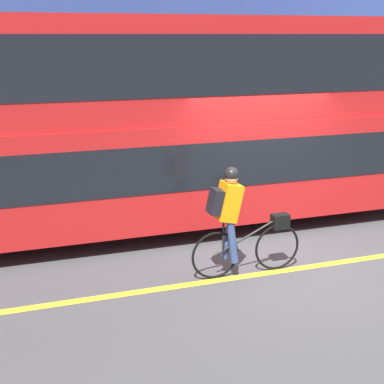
{
  "coord_description": "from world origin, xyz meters",
  "views": [
    {
      "loc": [
        -3.83,
        -6.85,
        3.46
      ],
      "look_at": [
        -1.25,
        1.02,
        1.02
      ],
      "focal_mm": 50.0,
      "sensor_mm": 36.0,
      "label": 1
    }
  ],
  "objects": [
    {
      "name": "road_center_line",
      "position": [
        0.0,
        -0.19,
        0.0
      ],
      "size": [
        50.0,
        0.14,
        0.01
      ],
      "primitive_type": "cube",
      "color": "yellow",
      "rests_on": "ground_plane"
    },
    {
      "name": "bus",
      "position": [
        -2.16,
        2.38,
        2.08
      ],
      "size": [
        11.68,
        2.55,
        3.75
      ],
      "color": "black",
      "rests_on": "ground_plane"
    },
    {
      "name": "cyclist_on_bike",
      "position": [
        -0.93,
        -0.1,
        0.9
      ],
      "size": [
        1.73,
        0.32,
        1.67
      ],
      "color": "black",
      "rests_on": "ground_plane"
    },
    {
      "name": "building_facade",
      "position": [
        0.0,
        6.9,
        3.3
      ],
      "size": [
        60.0,
        0.3,
        6.61
      ],
      "color": "#33478C",
      "rests_on": "ground_plane"
    },
    {
      "name": "ground_plane",
      "position": [
        0.0,
        0.0,
        0.0
      ],
      "size": [
        80.0,
        80.0,
        0.0
      ],
      "primitive_type": "plane",
      "color": "#424244"
    },
    {
      "name": "sidewalk_curb",
      "position": [
        0.0,
        5.57,
        0.07
      ],
      "size": [
        60.0,
        2.35,
        0.14
      ],
      "color": "#A8A399",
      "rests_on": "ground_plane"
    }
  ]
}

